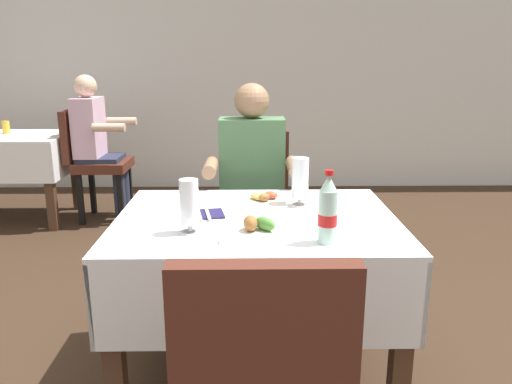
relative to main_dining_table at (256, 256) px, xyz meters
name	(u,v)px	position (x,y,z in m)	size (l,w,h in m)	color
back_wall	(253,38)	(0.03, 3.52, 1.02)	(11.00, 0.12, 3.19)	silver
main_dining_table	(256,256)	(0.00, 0.00, 0.00)	(1.15, 0.88, 0.75)	white
chair_far_diner_seat	(254,206)	(0.00, 0.83, -0.03)	(0.44, 0.50, 0.97)	#4C2319
seated_diner_far	(252,184)	(-0.01, 0.72, 0.13)	(0.50, 0.46, 1.26)	#282D42
plate_near_camera	(254,229)	(-0.01, -0.20, 0.19)	(0.23, 0.23, 0.07)	white
plate_far_diner	(260,199)	(0.02, 0.22, 0.18)	(0.24, 0.24, 0.05)	white
beer_glass_left	(300,182)	(0.20, 0.17, 0.28)	(0.07, 0.07, 0.22)	white
beer_glass_middle	(189,206)	(-0.25, -0.19, 0.28)	(0.07, 0.07, 0.21)	white
cola_bottle_primary	(328,211)	(0.24, -0.30, 0.29)	(0.07, 0.07, 0.26)	silver
napkin_cutlery_set	(203,214)	(-0.22, 0.03, 0.18)	(0.19, 0.20, 0.01)	#231E4C
background_dining_table	(12,157)	(-2.08, 2.33, -0.02)	(0.97, 0.73, 0.75)	white
background_chair_right	(92,158)	(-1.39, 2.33, -0.03)	(0.50, 0.44, 0.97)	#4C2319
background_patron	(97,140)	(-1.34, 2.33, 0.13)	(0.46, 0.50, 1.26)	#282D42
background_table_tumbler	(6,127)	(-2.15, 2.42, 0.23)	(0.06, 0.06, 0.11)	gold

